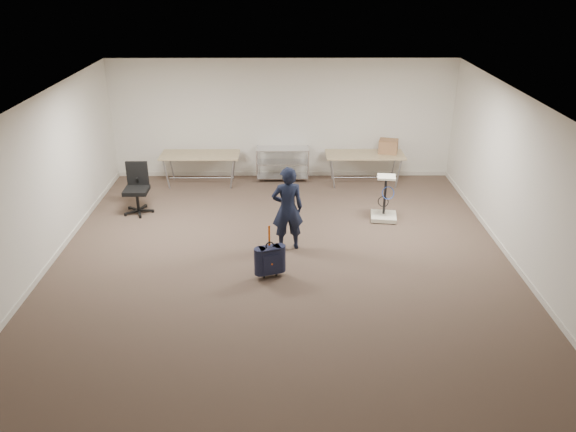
{
  "coord_description": "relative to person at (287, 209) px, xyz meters",
  "views": [
    {
      "loc": [
        0.05,
        -8.38,
        4.8
      ],
      "look_at": [
        0.11,
        0.3,
        0.83
      ],
      "focal_mm": 35.0,
      "sensor_mm": 36.0,
      "label": 1
    }
  ],
  "objects": [
    {
      "name": "folding_table_left",
      "position": [
        -2.0,
        3.23,
        -0.1
      ],
      "size": [
        1.8,
        0.75,
        0.73
      ],
      "color": "#967E5C",
      "rests_on": "ground"
    },
    {
      "name": "folding_table_right",
      "position": [
        1.8,
        3.23,
        -0.1
      ],
      "size": [
        1.8,
        0.75,
        0.73
      ],
      "color": "#967E5C",
      "rests_on": "ground"
    },
    {
      "name": "person",
      "position": [
        0.0,
        0.0,
        0.0
      ],
      "size": [
        0.62,
        0.46,
        1.56
      ],
      "primitive_type": "imported",
      "rotation": [
        0.0,
        0.0,
        3.3
      ],
      "color": "black",
      "rests_on": "ground"
    },
    {
      "name": "cardboard_box",
      "position": [
        2.34,
        3.31,
        0.11
      ],
      "size": [
        0.49,
        0.42,
        0.31
      ],
      "primitive_type": "cube",
      "rotation": [
        0.0,
        0.0,
        -0.27
      ],
      "color": "#A4834C",
      "rests_on": "folding_table_right"
    },
    {
      "name": "room_shell",
      "position": [
        -0.1,
        0.66,
        -0.73
      ],
      "size": [
        8.0,
        9.0,
        9.0
      ],
      "color": "silver",
      "rests_on": "ground"
    },
    {
      "name": "equipment_cart",
      "position": [
        1.96,
        1.23,
        -0.54
      ],
      "size": [
        0.57,
        0.57,
        0.93
      ],
      "color": "beige",
      "rests_on": "ground"
    },
    {
      "name": "ground",
      "position": [
        -0.1,
        -0.72,
        -0.78
      ],
      "size": [
        9.0,
        9.0,
        0.0
      ],
      "primitive_type": "plane",
      "color": "#413327",
      "rests_on": "ground"
    },
    {
      "name": "office_chair",
      "position": [
        -3.09,
        1.63,
        -0.47
      ],
      "size": [
        0.63,
        0.63,
        1.04
      ],
      "color": "black",
      "rests_on": "ground"
    },
    {
      "name": "wire_shelf",
      "position": [
        -0.1,
        3.48,
        -0.34
      ],
      "size": [
        1.22,
        0.47,
        0.8
      ],
      "color": "silver",
      "rests_on": "ground"
    },
    {
      "name": "suitcase",
      "position": [
        -0.29,
        -1.04,
        -0.46
      ],
      "size": [
        0.39,
        0.3,
        0.93
      ],
      "color": "black",
      "rests_on": "ground"
    }
  ]
}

